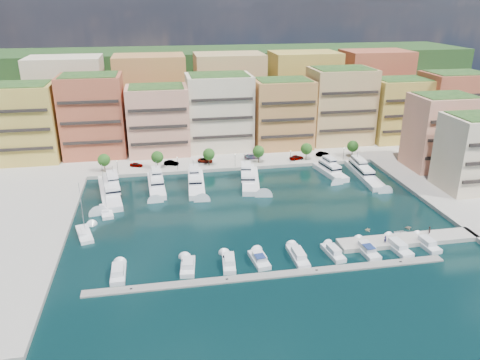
{
  "coord_description": "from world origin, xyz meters",
  "views": [
    {
      "loc": [
        -23.07,
        -105.82,
        50.74
      ],
      "look_at": [
        -2.84,
        6.69,
        6.0
      ],
      "focal_mm": 35.0,
      "sensor_mm": 36.0,
      "label": 1
    }
  ],
  "objects_px": {
    "yacht_5": "(330,170)",
    "yacht_2": "(196,182)",
    "car_1": "(171,163)",
    "car_4": "(296,157)",
    "lamppost_4": "(344,152)",
    "tree_4": "(306,149)",
    "tree_5": "(353,146)",
    "cruiser_3": "(229,263)",
    "yacht_6": "(363,172)",
    "sailboat_1": "(84,235)",
    "cruiser_8": "(397,247)",
    "car_5": "(322,154)",
    "lamppost_1": "(177,161)",
    "cruiser_2": "(188,267)",
    "tender_3": "(408,227)",
    "cruiser_9": "(426,244)",
    "car_0": "(136,165)",
    "cruiser_7": "(366,250)",
    "car_3": "(252,156)",
    "lamppost_2": "(235,158)",
    "tender_1": "(368,229)",
    "cruiser_0": "(118,273)",
    "sailboat_2": "(106,212)",
    "tree_0": "(104,160)",
    "tender_2": "(404,233)",
    "yacht_1": "(156,184)",
    "lamppost_3": "(291,155)",
    "car_2": "(205,160)",
    "person_0": "(385,239)",
    "person_1": "(429,230)",
    "lamppost_0": "(117,165)",
    "yacht_3": "(250,178)",
    "tree_3": "(258,151)",
    "tree_1": "(157,157)",
    "cruiser_6": "(333,253)"
  },
  "relations": [
    {
      "from": "cruiser_2",
      "to": "cruiser_7",
      "type": "relative_size",
      "value": 0.86
    },
    {
      "from": "cruiser_8",
      "to": "car_5",
      "type": "bearing_deg",
      "value": 85.59
    },
    {
      "from": "yacht_5",
      "to": "sailboat_1",
      "type": "relative_size",
      "value": 1.19
    },
    {
      "from": "lamppost_2",
      "to": "tender_1",
      "type": "relative_size",
      "value": 2.85
    },
    {
      "from": "tender_1",
      "to": "car_2",
      "type": "relative_size",
      "value": 0.3
    },
    {
      "from": "yacht_6",
      "to": "tender_2",
      "type": "xyz_separation_m",
      "value": [
        -6.69,
        -37.23,
        -0.78
      ]
    },
    {
      "from": "tree_0",
      "to": "cruiser_2",
      "type": "bearing_deg",
      "value": -70.18
    },
    {
      "from": "cruiser_2",
      "to": "car_3",
      "type": "xyz_separation_m",
      "value": [
        25.86,
        62.34,
        1.23
      ]
    },
    {
      "from": "cruiser_0",
      "to": "lamppost_1",
      "type": "bearing_deg",
      "value": 75.33
    },
    {
      "from": "lamppost_2",
      "to": "tender_3",
      "type": "relative_size",
      "value": 2.51
    },
    {
      "from": "tree_5",
      "to": "cruiser_2",
      "type": "height_order",
      "value": "tree_5"
    },
    {
      "from": "yacht_6",
      "to": "car_0",
      "type": "bearing_deg",
      "value": 165.12
    },
    {
      "from": "tree_0",
      "to": "tender_2",
      "type": "height_order",
      "value": "tree_0"
    },
    {
      "from": "yacht_5",
      "to": "cruiser_7",
      "type": "bearing_deg",
      "value": -101.04
    },
    {
      "from": "lamppost_2",
      "to": "person_1",
      "type": "bearing_deg",
      "value": -55.7
    },
    {
      "from": "car_1",
      "to": "yacht_6",
      "type": "bearing_deg",
      "value": -93.04
    },
    {
      "from": "cruiser_7",
      "to": "car_5",
      "type": "relative_size",
      "value": 1.94
    },
    {
      "from": "car_2",
      "to": "car_5",
      "type": "bearing_deg",
      "value": -67.74
    },
    {
      "from": "yacht_3",
      "to": "person_1",
      "type": "height_order",
      "value": "yacht_3"
    },
    {
      "from": "yacht_5",
      "to": "lamppost_1",
      "type": "bearing_deg",
      "value": 168.7
    },
    {
      "from": "yacht_3",
      "to": "cruiser_9",
      "type": "relative_size",
      "value": 2.62
    },
    {
      "from": "cruiser_0",
      "to": "sailboat_2",
      "type": "bearing_deg",
      "value": 99.11
    },
    {
      "from": "lamppost_0",
      "to": "lamppost_1",
      "type": "bearing_deg",
      "value": 0.0
    },
    {
      "from": "tree_4",
      "to": "car_2",
      "type": "bearing_deg",
      "value": 174.41
    },
    {
      "from": "tree_1",
      "to": "lamppost_3",
      "type": "xyz_separation_m",
      "value": [
        42.0,
        -2.3,
        -0.92
      ]
    },
    {
      "from": "tree_5",
      "to": "cruiser_3",
      "type": "distance_m",
      "value": 77.26
    },
    {
      "from": "person_0",
      "to": "person_1",
      "type": "relative_size",
      "value": 1.01
    },
    {
      "from": "tender_3",
      "to": "car_5",
      "type": "relative_size",
      "value": 0.38
    },
    {
      "from": "tree_0",
      "to": "person_0",
      "type": "distance_m",
      "value": 85.39
    },
    {
      "from": "lamppost_4",
      "to": "tree_4",
      "type": "bearing_deg",
      "value": 169.15
    },
    {
      "from": "lamppost_2",
      "to": "car_2",
      "type": "xyz_separation_m",
      "value": [
        -8.84,
        5.51,
        -2.15
      ]
    },
    {
      "from": "tender_1",
      "to": "person_0",
      "type": "bearing_deg",
      "value": 176.63
    },
    {
      "from": "cruiser_3",
      "to": "car_2",
      "type": "bearing_deg",
      "value": 88.2
    },
    {
      "from": "lamppost_1",
      "to": "cruiser_2",
      "type": "distance_m",
      "value": 55.88
    },
    {
      "from": "cruiser_6",
      "to": "cruiser_9",
      "type": "bearing_deg",
      "value": -0.01
    },
    {
      "from": "car_2",
      "to": "lamppost_2",
      "type": "bearing_deg",
      "value": -99.13
    },
    {
      "from": "sailboat_1",
      "to": "tender_3",
      "type": "bearing_deg",
      "value": -7.64
    },
    {
      "from": "yacht_6",
      "to": "sailboat_1",
      "type": "bearing_deg",
      "value": -162.59
    },
    {
      "from": "lamppost_4",
      "to": "yacht_5",
      "type": "bearing_deg",
      "value": -131.15
    },
    {
      "from": "tender_1",
      "to": "cruiser_2",
      "type": "bearing_deg",
      "value": 95.24
    },
    {
      "from": "car_1",
      "to": "car_4",
      "type": "height_order",
      "value": "car_4"
    },
    {
      "from": "yacht_1",
      "to": "lamppost_3",
      "type": "bearing_deg",
      "value": 14.26
    },
    {
      "from": "yacht_5",
      "to": "yacht_2",
      "type": "bearing_deg",
      "value": -176.86
    },
    {
      "from": "tree_4",
      "to": "car_3",
      "type": "relative_size",
      "value": 1.05
    },
    {
      "from": "car_0",
      "to": "person_0",
      "type": "xyz_separation_m",
      "value": [
        54.54,
        -59.45,
        0.16
      ]
    },
    {
      "from": "cruiser_9",
      "to": "tender_2",
      "type": "height_order",
      "value": "cruiser_9"
    },
    {
      "from": "tree_3",
      "to": "sailboat_2",
      "type": "xyz_separation_m",
      "value": [
        -45.39,
        -28.24,
        -4.43
      ]
    },
    {
      "from": "cruiser_3",
      "to": "person_0",
      "type": "distance_m",
      "value": 34.68
    },
    {
      "from": "cruiser_9",
      "to": "car_0",
      "type": "xyz_separation_m",
      "value": [
        -63.53,
        60.92,
        1.14
      ]
    },
    {
      "from": "lamppost_4",
      "to": "tender_3",
      "type": "bearing_deg",
      "value": -93.4
    }
  ]
}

